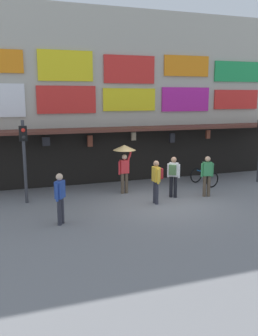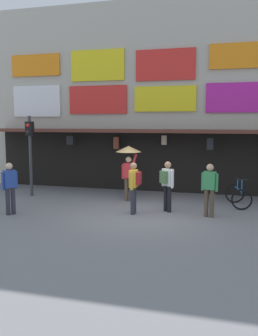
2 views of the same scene
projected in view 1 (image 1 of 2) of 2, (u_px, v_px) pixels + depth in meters
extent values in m
plane|color=slate|center=(163.00, 203.00, 14.02)|extent=(80.00, 80.00, 0.00)
cube|color=#B2AD9E|center=(125.00, 98.00, 17.51)|extent=(18.00, 1.20, 8.00)
cube|color=#592D23|center=(134.00, 129.00, 16.58)|extent=(15.30, 1.40, 0.12)
cube|color=yellow|center=(66.00, 66.00, 15.69)|extent=(2.40, 0.08, 1.31)
cube|color=red|center=(130.00, 69.00, 16.65)|extent=(2.46, 0.08, 1.26)
cube|color=orange|center=(187.00, 66.00, 17.56)|extent=(2.39, 0.08, 0.98)
cube|color=green|center=(238.00, 72.00, 18.54)|extent=(2.72, 0.08, 1.01)
cube|color=red|center=(67.00, 100.00, 15.97)|extent=(2.62, 0.08, 1.21)
cube|color=yellow|center=(130.00, 100.00, 16.92)|extent=(2.57, 0.08, 1.04)
cube|color=#B71E93|center=(186.00, 99.00, 17.87)|extent=(2.57, 0.08, 1.16)
cube|color=red|center=(236.00, 100.00, 18.82)|extent=(2.61, 0.08, 0.98)
cylinder|color=black|center=(46.00, 135.00, 15.37)|extent=(0.02, 0.02, 0.18)
cube|color=#232328|center=(46.00, 141.00, 15.42)|extent=(0.31, 0.19, 0.37)
cylinder|color=black|center=(90.00, 133.00, 16.28)|extent=(0.02, 0.02, 0.21)
cube|color=brown|center=(90.00, 141.00, 16.35)|extent=(0.23, 0.14, 0.51)
cylinder|color=black|center=(134.00, 131.00, 16.85)|extent=(0.02, 0.02, 0.13)
cube|color=tan|center=(134.00, 136.00, 16.90)|extent=(0.21, 0.12, 0.38)
cylinder|color=black|center=(172.00, 131.00, 17.18)|extent=(0.02, 0.02, 0.21)
cube|color=#232328|center=(172.00, 138.00, 17.25)|extent=(0.24, 0.14, 0.44)
cylinder|color=black|center=(208.00, 129.00, 17.87)|extent=(0.02, 0.02, 0.12)
cube|color=brown|center=(208.00, 134.00, 17.93)|extent=(0.20, 0.12, 0.41)
cube|color=black|center=(129.00, 155.00, 17.47)|extent=(15.30, 0.04, 2.50)
cylinder|color=#38383D|center=(25.00, 162.00, 13.69)|extent=(0.12, 0.12, 3.20)
cube|color=black|center=(23.00, 133.00, 13.48)|extent=(0.29, 0.25, 0.56)
sphere|color=red|center=(23.00, 130.00, 13.34)|extent=(0.15, 0.15, 0.15)
sphere|color=black|center=(24.00, 137.00, 13.39)|extent=(0.15, 0.15, 0.15)
torus|color=black|center=(212.00, 180.00, 16.29)|extent=(0.72, 0.20, 0.72)
torus|color=black|center=(196.00, 175.00, 17.22)|extent=(0.72, 0.20, 0.72)
cylinder|color=#1E66A8|center=(204.00, 172.00, 16.71)|extent=(0.24, 0.98, 0.05)
cylinder|color=#1E66A8|center=(202.00, 168.00, 16.82)|extent=(0.04, 0.04, 0.35)
cube|color=black|center=(202.00, 164.00, 16.78)|extent=(0.14, 0.22, 0.06)
cylinder|color=#1E66A8|center=(211.00, 170.00, 16.28)|extent=(0.04, 0.04, 0.50)
cylinder|color=black|center=(212.00, 165.00, 16.23)|extent=(0.44, 0.12, 0.04)
cylinder|color=brown|center=(122.00, 183.00, 15.27)|extent=(0.14, 0.14, 0.88)
cylinder|color=brown|center=(126.00, 183.00, 15.33)|extent=(0.14, 0.14, 0.88)
cube|color=red|center=(124.00, 167.00, 15.16)|extent=(0.37, 0.23, 0.56)
sphere|color=beige|center=(124.00, 157.00, 15.08)|extent=(0.22, 0.22, 0.22)
cylinder|color=red|center=(119.00, 168.00, 15.10)|extent=(0.09, 0.09, 0.56)
cylinder|color=red|center=(129.00, 157.00, 15.16)|extent=(0.23, 0.09, 0.48)
cylinder|color=#4C3823|center=(129.00, 154.00, 15.14)|extent=(0.02, 0.02, 0.55)
cone|color=#E0B770|center=(124.00, 148.00, 15.00)|extent=(0.96, 0.96, 0.22)
cylinder|color=#2D2D38|center=(62.00, 210.00, 11.66)|extent=(0.14, 0.14, 0.88)
cylinder|color=#2D2D38|center=(59.00, 212.00, 11.49)|extent=(0.14, 0.14, 0.88)
cube|color=#28479E|center=(60.00, 189.00, 11.43)|extent=(0.38, 0.42, 0.56)
sphere|color=beige|center=(59.00, 177.00, 11.35)|extent=(0.22, 0.22, 0.22)
cylinder|color=#28479E|center=(63.00, 189.00, 11.65)|extent=(0.09, 0.09, 0.56)
cylinder|color=#28479E|center=(57.00, 193.00, 11.23)|extent=(0.09, 0.09, 0.56)
cylinder|color=brown|center=(204.00, 186.00, 14.82)|extent=(0.14, 0.14, 0.88)
cylinder|color=brown|center=(209.00, 186.00, 14.83)|extent=(0.14, 0.14, 0.88)
cube|color=#388E51|center=(207.00, 169.00, 14.68)|extent=(0.40, 0.30, 0.56)
sphere|color=tan|center=(208.00, 159.00, 14.60)|extent=(0.22, 0.22, 0.22)
cylinder|color=#388E51|center=(202.00, 170.00, 14.67)|extent=(0.09, 0.09, 0.56)
cylinder|color=#388E51|center=(213.00, 170.00, 14.72)|extent=(0.09, 0.09, 0.56)
cylinder|color=black|center=(171.00, 187.00, 14.71)|extent=(0.14, 0.14, 0.88)
cylinder|color=black|center=(175.00, 187.00, 14.65)|extent=(0.14, 0.14, 0.88)
cube|color=white|center=(174.00, 170.00, 14.54)|extent=(0.42, 0.40, 0.56)
sphere|color=#A87A5B|center=(174.00, 160.00, 14.46)|extent=(0.22, 0.22, 0.22)
cylinder|color=white|center=(168.00, 170.00, 14.63)|extent=(0.09, 0.09, 0.56)
cylinder|color=white|center=(179.00, 171.00, 14.47)|extent=(0.09, 0.09, 0.56)
cube|color=#477042|center=(173.00, 170.00, 14.39)|extent=(0.32, 0.30, 0.40)
cylinder|color=#2D2D38|center=(157.00, 193.00, 13.74)|extent=(0.14, 0.14, 0.88)
cylinder|color=#2D2D38|center=(155.00, 192.00, 13.91)|extent=(0.14, 0.14, 0.88)
cube|color=gold|center=(156.00, 174.00, 13.68)|extent=(0.22, 0.36, 0.56)
sphere|color=#A87A5B|center=(156.00, 164.00, 13.60)|extent=(0.22, 0.22, 0.22)
cylinder|color=gold|center=(158.00, 177.00, 13.49)|extent=(0.09, 0.09, 0.56)
cylinder|color=gold|center=(154.00, 174.00, 13.90)|extent=(0.09, 0.09, 0.56)
cube|color=maroon|center=(160.00, 173.00, 13.73)|extent=(0.16, 0.28, 0.40)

